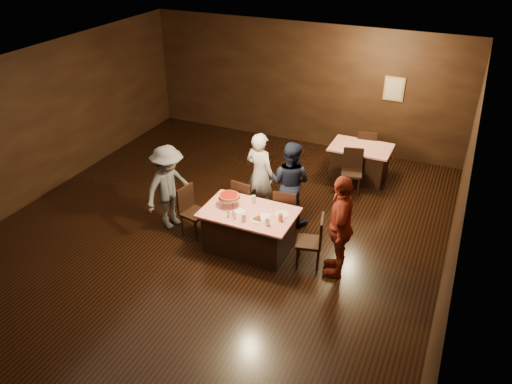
# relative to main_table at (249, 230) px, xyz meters

# --- Properties ---
(room) EXTENTS (10.00, 10.04, 3.02)m
(room) POSITION_rel_main_table_xyz_m (-0.77, -0.19, 1.75)
(room) COLOR black
(room) RESTS_ON ground
(main_table) EXTENTS (1.60, 1.00, 0.77)m
(main_table) POSITION_rel_main_table_xyz_m (0.00, 0.00, 0.00)
(main_table) COLOR red
(main_table) RESTS_ON ground
(back_table) EXTENTS (1.30, 0.90, 0.77)m
(back_table) POSITION_rel_main_table_xyz_m (1.11, 3.41, 0.00)
(back_table) COLOR #B41C0C
(back_table) RESTS_ON ground
(chair_far_left) EXTENTS (0.47, 0.47, 0.95)m
(chair_far_left) POSITION_rel_main_table_xyz_m (-0.40, 0.75, 0.09)
(chair_far_left) COLOR black
(chair_far_left) RESTS_ON ground
(chair_far_right) EXTENTS (0.48, 0.48, 0.95)m
(chair_far_right) POSITION_rel_main_table_xyz_m (0.40, 0.75, 0.09)
(chair_far_right) COLOR black
(chair_far_right) RESTS_ON ground
(chair_end_left) EXTENTS (0.49, 0.49, 0.95)m
(chair_end_left) POSITION_rel_main_table_xyz_m (-1.10, 0.00, 0.09)
(chair_end_left) COLOR black
(chair_end_left) RESTS_ON ground
(chair_end_right) EXTENTS (0.51, 0.51, 0.95)m
(chair_end_right) POSITION_rel_main_table_xyz_m (1.10, 0.00, 0.09)
(chair_end_right) COLOR black
(chair_end_right) RESTS_ON ground
(chair_back_near) EXTENTS (0.50, 0.50, 0.95)m
(chair_back_near) POSITION_rel_main_table_xyz_m (1.11, 2.71, 0.09)
(chair_back_near) COLOR black
(chair_back_near) RESTS_ON ground
(chair_back_far) EXTENTS (0.47, 0.47, 0.95)m
(chair_back_far) POSITION_rel_main_table_xyz_m (1.11, 4.01, 0.09)
(chair_back_far) COLOR black
(chair_back_far) RESTS_ON ground
(diner_white_jacket) EXTENTS (0.70, 0.54, 1.70)m
(diner_white_jacket) POSITION_rel_main_table_xyz_m (-0.32, 1.18, 0.47)
(diner_white_jacket) COLOR silver
(diner_white_jacket) RESTS_ON ground
(diner_navy_hoodie) EXTENTS (0.83, 0.67, 1.64)m
(diner_navy_hoodie) POSITION_rel_main_table_xyz_m (0.31, 1.17, 0.43)
(diner_navy_hoodie) COLOR black
(diner_navy_hoodie) RESTS_ON ground
(diner_grey_knit) EXTENTS (0.88, 1.19, 1.64)m
(diner_grey_knit) POSITION_rel_main_table_xyz_m (-1.66, 0.08, 0.44)
(diner_grey_knit) COLOR #505054
(diner_grey_knit) RESTS_ON ground
(diner_red_shirt) EXTENTS (0.65, 1.12, 1.79)m
(diner_red_shirt) POSITION_rel_main_table_xyz_m (1.59, 0.02, 0.51)
(diner_red_shirt) COLOR maroon
(diner_red_shirt) RESTS_ON ground
(pizza_stand) EXTENTS (0.38, 0.38, 0.22)m
(pizza_stand) POSITION_rel_main_table_xyz_m (-0.40, 0.05, 0.57)
(pizza_stand) COLOR black
(pizza_stand) RESTS_ON main_table
(plate_with_slice) EXTENTS (0.25, 0.25, 0.06)m
(plate_with_slice) POSITION_rel_main_table_xyz_m (0.25, -0.18, 0.41)
(plate_with_slice) COLOR white
(plate_with_slice) RESTS_ON main_table
(plate_empty) EXTENTS (0.25, 0.25, 0.01)m
(plate_empty) POSITION_rel_main_table_xyz_m (0.55, 0.15, 0.39)
(plate_empty) COLOR white
(plate_empty) RESTS_ON main_table
(glass_front_left) EXTENTS (0.08, 0.08, 0.14)m
(glass_front_left) POSITION_rel_main_table_xyz_m (0.05, -0.30, 0.46)
(glass_front_left) COLOR silver
(glass_front_left) RESTS_ON main_table
(glass_front_right) EXTENTS (0.08, 0.08, 0.14)m
(glass_front_right) POSITION_rel_main_table_xyz_m (0.45, -0.25, 0.46)
(glass_front_right) COLOR silver
(glass_front_right) RESTS_ON main_table
(glass_amber) EXTENTS (0.08, 0.08, 0.14)m
(glass_amber) POSITION_rel_main_table_xyz_m (0.60, -0.05, 0.46)
(glass_amber) COLOR #BF7F26
(glass_amber) RESTS_ON main_table
(glass_back) EXTENTS (0.08, 0.08, 0.14)m
(glass_back) POSITION_rel_main_table_xyz_m (-0.05, 0.30, 0.46)
(glass_back) COLOR silver
(glass_back) RESTS_ON main_table
(condiments) EXTENTS (0.17, 0.10, 0.09)m
(condiments) POSITION_rel_main_table_xyz_m (-0.18, -0.28, 0.43)
(condiments) COLOR silver
(condiments) RESTS_ON main_table
(napkin_center) EXTENTS (0.19, 0.19, 0.01)m
(napkin_center) POSITION_rel_main_table_xyz_m (0.30, 0.00, 0.39)
(napkin_center) COLOR white
(napkin_center) RESTS_ON main_table
(napkin_left) EXTENTS (0.21, 0.21, 0.01)m
(napkin_left) POSITION_rel_main_table_xyz_m (-0.15, -0.05, 0.39)
(napkin_left) COLOR white
(napkin_left) RESTS_ON main_table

